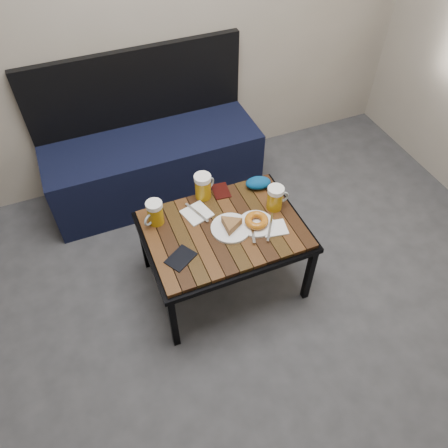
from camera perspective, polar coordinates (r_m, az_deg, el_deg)
name	(u,v)px	position (r m, az deg, el deg)	size (l,w,h in m)	color
ground	(252,431)	(2.27, 3.70, -25.34)	(4.00, 4.00, 0.00)	#2D2D30
bench	(153,159)	(3.02, -9.24, 8.34)	(1.40, 0.50, 0.95)	black
cafe_table	(224,233)	(2.30, 0.00, -1.20)	(0.84, 0.62, 0.47)	black
beer_mug_left	(155,213)	(2.27, -9.02, 1.44)	(0.13, 0.11, 0.14)	#AE7E0E
beer_mug_centre	(203,186)	(2.39, -2.73, 4.97)	(0.14, 0.12, 0.15)	#AE7E0E
beer_mug_right	(275,198)	(2.34, 6.74, 3.41)	(0.13, 0.09, 0.14)	#AE7E0E
plate_pie	(231,226)	(2.25, 0.90, -0.27)	(0.21, 0.21, 0.06)	white
plate_bagel	(256,222)	(2.28, 4.27, 0.27)	(0.21, 0.23, 0.05)	white
napkin_left	(197,213)	(2.34, -3.57, 1.41)	(0.17, 0.18, 0.01)	white
napkin_right	(274,228)	(2.28, 6.60, -0.55)	(0.14, 0.13, 0.01)	white
passport_navy	(181,258)	(2.15, -5.67, -4.46)	(0.10, 0.14, 0.01)	black
passport_burgundy	(221,191)	(2.46, -0.41, 4.34)	(0.09, 0.12, 0.01)	black
knit_pouch	(258,183)	(2.47, 4.48, 5.38)	(0.14, 0.09, 0.06)	navy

